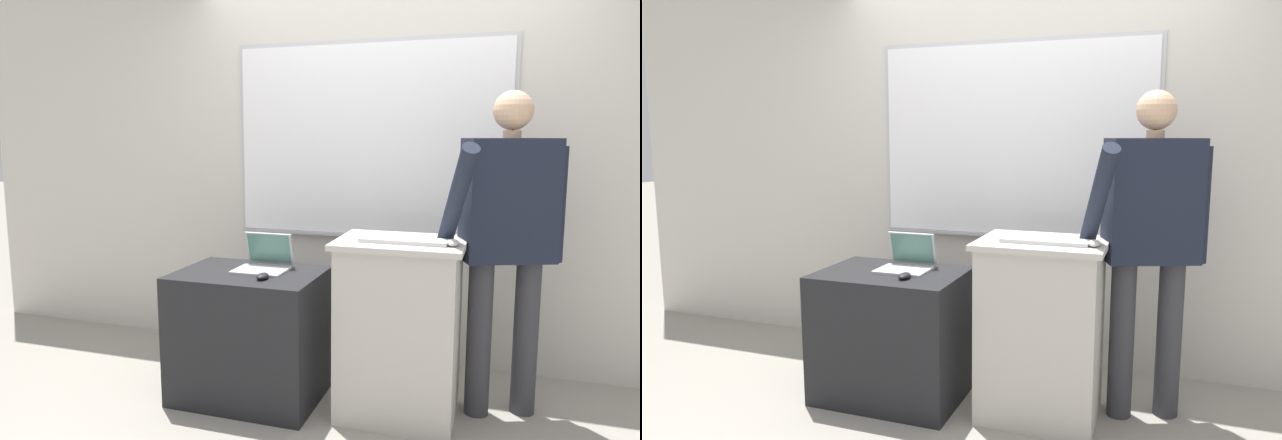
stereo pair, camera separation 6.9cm
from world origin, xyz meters
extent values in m
cube|color=beige|center=(0.00, 1.22, 1.43)|extent=(6.40, 0.12, 2.86)
cube|color=#B7B7BC|center=(-0.09, 1.15, 1.47)|extent=(1.83, 0.02, 1.28)
cube|color=white|center=(-0.09, 1.15, 1.47)|extent=(1.78, 0.02, 1.23)
cube|color=#B7B7BC|center=(-0.09, 1.13, 0.85)|extent=(1.60, 0.04, 0.02)
cube|color=#BCB7AD|center=(0.27, 0.40, 0.47)|extent=(0.61, 0.48, 0.94)
cube|color=#BCB7AD|center=(0.27, 0.40, 0.95)|extent=(0.67, 0.52, 0.03)
cube|color=black|center=(-0.59, 0.35, 0.37)|extent=(0.82, 0.59, 0.74)
cylinder|color=#333338|center=(0.68, 0.54, 0.43)|extent=(0.13, 0.13, 0.85)
cylinder|color=#333338|center=(0.92, 0.64, 0.43)|extent=(0.13, 0.13, 0.85)
cube|color=black|center=(0.80, 0.59, 1.17)|extent=(0.51, 0.37, 0.64)
cylinder|color=tan|center=(0.80, 0.59, 1.52)|extent=(0.09, 0.09, 0.04)
sphere|color=tan|center=(0.80, 0.59, 1.64)|extent=(0.20, 0.20, 0.20)
cylinder|color=black|center=(0.56, 0.31, 1.22)|extent=(0.24, 0.44, 0.53)
cylinder|color=black|center=(1.04, 0.68, 1.15)|extent=(0.08, 0.08, 0.61)
cube|color=#B7BABF|center=(-0.53, 0.38, 0.75)|extent=(0.30, 0.22, 0.01)
cube|color=#B7BABF|center=(-0.53, 0.52, 0.85)|extent=(0.29, 0.06, 0.19)
cube|color=#4C7A6B|center=(-0.53, 0.51, 0.85)|extent=(0.26, 0.05, 0.17)
cube|color=silver|center=(0.29, 0.34, 0.98)|extent=(0.45, 0.14, 0.02)
ellipsoid|color=black|center=(-0.45, 0.23, 0.76)|extent=(0.06, 0.10, 0.03)
ellipsoid|color=silver|center=(0.54, 0.32, 0.98)|extent=(0.06, 0.10, 0.03)
camera|label=1|loc=(0.78, -2.52, 1.51)|focal=32.00mm
camera|label=2|loc=(0.85, -2.49, 1.51)|focal=32.00mm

